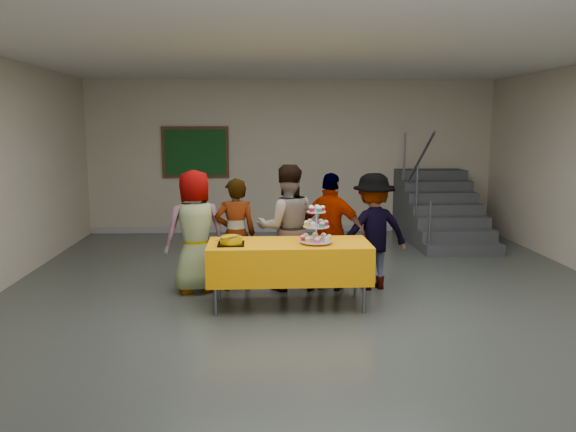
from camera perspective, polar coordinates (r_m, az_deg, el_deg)
The scene contains 11 objects.
room_shell at distance 6.18m, azimuth 3.31°, elevation 9.31°, with size 10.00×10.04×3.02m.
bake_table at distance 6.57m, azimuth 0.10°, elevation -4.53°, with size 1.88×0.78×0.77m.
cupcake_stand at distance 6.45m, azimuth 2.88°, elevation -1.25°, with size 0.38×0.38×0.44m.
bear_cake at distance 6.43m, azimuth -5.80°, elevation -2.40°, with size 0.32×0.36×0.12m.
schoolchild_a at distance 7.22m, azimuth -9.40°, elevation -1.55°, with size 0.77×0.50×1.57m, color slate.
schoolchild_b at distance 7.26m, azimuth -5.34°, elevation -1.86°, with size 0.53×0.35×1.46m, color slate.
schoolchild_c at distance 7.24m, azimuth -0.13°, elevation -1.17°, with size 0.79×0.62×1.63m, color slate.
schoolchild_d at distance 7.25m, azimuth 4.40°, elevation -1.61°, with size 0.89×0.37×1.52m, color slate.
schoolchild_e at distance 7.36m, azimuth 8.62°, elevation -1.56°, with size 0.98×0.56×1.51m, color slate.
staircase at distance 10.92m, azimuth 14.98°, elevation 0.30°, with size 1.30×2.40×2.04m.
noticeboard at distance 11.16m, azimuth -9.39°, elevation 6.41°, with size 1.30×0.05×1.00m.
Camera 1 is at (-0.69, -6.12, 2.11)m, focal length 35.00 mm.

